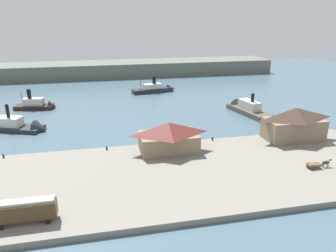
{
  "coord_description": "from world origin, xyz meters",
  "views": [
    {
      "loc": [
        -14.88,
        -85.79,
        34.92
      ],
      "look_at": [
        5.4,
        7.41,
        2.0
      ],
      "focal_mm": 34.82,
      "sensor_mm": 36.0,
      "label": 1
    }
  ],
  "objects_px": {
    "ferry_departing_north": "(19,127)",
    "horse_cart": "(318,164)",
    "street_tram": "(24,210)",
    "mooring_post_center_west": "(212,139)",
    "ferry_shed_west_terminal": "(168,136)",
    "ferry_approaching_west": "(156,89)",
    "mooring_post_east": "(3,156)",
    "ferry_shed_customs_shed": "(294,123)",
    "ferry_moored_east": "(38,105)",
    "ferry_approaching_east": "(245,108)",
    "mooring_post_west": "(107,148)"
  },
  "relations": [
    {
      "from": "ferry_approaching_east",
      "to": "ferry_moored_east",
      "type": "height_order",
      "value": "ferry_approaching_east"
    },
    {
      "from": "ferry_shed_customs_shed",
      "to": "mooring_post_center_west",
      "type": "relative_size",
      "value": 18.18
    },
    {
      "from": "mooring_post_east",
      "to": "ferry_moored_east",
      "type": "xyz_separation_m",
      "value": [
        0.84,
        49.0,
        -0.12
      ]
    },
    {
      "from": "mooring_post_center_west",
      "to": "mooring_post_west",
      "type": "xyz_separation_m",
      "value": [
        -29.35,
        -0.48,
        0.0
      ]
    },
    {
      "from": "ferry_shed_west_terminal",
      "to": "mooring_post_west",
      "type": "relative_size",
      "value": 16.72
    },
    {
      "from": "ferry_departing_north",
      "to": "mooring_post_center_west",
      "type": "bearing_deg",
      "value": -23.32
    },
    {
      "from": "horse_cart",
      "to": "ferry_departing_north",
      "type": "relative_size",
      "value": 0.25
    },
    {
      "from": "ferry_shed_west_terminal",
      "to": "mooring_post_center_west",
      "type": "relative_size",
      "value": 16.72
    },
    {
      "from": "ferry_approaching_east",
      "to": "ferry_departing_north",
      "type": "xyz_separation_m",
      "value": [
        -78.36,
        -3.66,
        -0.3
      ]
    },
    {
      "from": "ferry_shed_west_terminal",
      "to": "ferry_approaching_east",
      "type": "relative_size",
      "value": 0.68
    },
    {
      "from": "ferry_shed_customs_shed",
      "to": "ferry_approaching_east",
      "type": "relative_size",
      "value": 0.74
    },
    {
      "from": "ferry_shed_west_terminal",
      "to": "horse_cart",
      "type": "xyz_separation_m",
      "value": [
        31.65,
        -17.13,
        -3.01
      ]
    },
    {
      "from": "ferry_shed_customs_shed",
      "to": "mooring_post_east",
      "type": "height_order",
      "value": "ferry_shed_customs_shed"
    },
    {
      "from": "street_tram",
      "to": "ferry_moored_east",
      "type": "xyz_separation_m",
      "value": [
        -9.71,
        78.39,
        -2.17
      ]
    },
    {
      "from": "ferry_departing_north",
      "to": "ferry_shed_customs_shed",
      "type": "bearing_deg",
      "value": -19.52
    },
    {
      "from": "mooring_post_west",
      "to": "ferry_departing_north",
      "type": "distance_m",
      "value": 36.02
    },
    {
      "from": "mooring_post_center_west",
      "to": "ferry_shed_customs_shed",
      "type": "bearing_deg",
      "value": -9.4
    },
    {
      "from": "street_tram",
      "to": "ferry_approaching_west",
      "type": "relative_size",
      "value": 0.49
    },
    {
      "from": "mooring_post_center_west",
      "to": "ferry_approaching_east",
      "type": "distance_m",
      "value": 35.76
    },
    {
      "from": "ferry_shed_customs_shed",
      "to": "ferry_approaching_east",
      "type": "bearing_deg",
      "value": 90.03
    },
    {
      "from": "ferry_shed_customs_shed",
      "to": "street_tram",
      "type": "distance_m",
      "value": 71.52
    },
    {
      "from": "ferry_departing_north",
      "to": "horse_cart",
      "type": "bearing_deg",
      "value": -31.79
    },
    {
      "from": "street_tram",
      "to": "mooring_post_west",
      "type": "xyz_separation_m",
      "value": [
        14.67,
        29.09,
        -2.05
      ]
    },
    {
      "from": "ferry_shed_customs_shed",
      "to": "horse_cart",
      "type": "distance_m",
      "value": 18.87
    },
    {
      "from": "mooring_post_center_west",
      "to": "ferry_departing_north",
      "type": "relative_size",
      "value": 0.04
    },
    {
      "from": "street_tram",
      "to": "mooring_post_east",
      "type": "height_order",
      "value": "street_tram"
    },
    {
      "from": "horse_cart",
      "to": "ferry_approaching_east",
      "type": "height_order",
      "value": "ferry_approaching_east"
    },
    {
      "from": "street_tram",
      "to": "mooring_post_center_west",
      "type": "bearing_deg",
      "value": 33.9
    },
    {
      "from": "horse_cart",
      "to": "mooring_post_west",
      "type": "xyz_separation_m",
      "value": [
        -47.32,
        21.17,
        -0.47
      ]
    },
    {
      "from": "street_tram",
      "to": "ferry_approaching_west",
      "type": "distance_m",
      "value": 105.07
    },
    {
      "from": "mooring_post_east",
      "to": "mooring_post_center_west",
      "type": "height_order",
      "value": "same"
    },
    {
      "from": "ferry_shed_west_terminal",
      "to": "ferry_approaching_west",
      "type": "xyz_separation_m",
      "value": [
        9.88,
        71.98,
        -3.59
      ]
    },
    {
      "from": "ferry_approaching_west",
      "to": "ferry_moored_east",
      "type": "relative_size",
      "value": 1.33
    },
    {
      "from": "ferry_shed_west_terminal",
      "to": "street_tram",
      "type": "bearing_deg",
      "value": -140.44
    },
    {
      "from": "ferry_shed_west_terminal",
      "to": "ferry_approaching_west",
      "type": "relative_size",
      "value": 0.7
    },
    {
      "from": "mooring_post_center_west",
      "to": "ferry_moored_east",
      "type": "bearing_deg",
      "value": 137.74
    },
    {
      "from": "ferry_shed_customs_shed",
      "to": "horse_cart",
      "type": "xyz_separation_m",
      "value": [
        -4.67,
        -17.9,
        -3.73
      ]
    },
    {
      "from": "ferry_shed_west_terminal",
      "to": "street_tram",
      "type": "height_order",
      "value": "ferry_shed_west_terminal"
    },
    {
      "from": "mooring_post_east",
      "to": "mooring_post_west",
      "type": "bearing_deg",
      "value": -0.69
    },
    {
      "from": "horse_cart",
      "to": "ferry_departing_north",
      "type": "height_order",
      "value": "ferry_departing_north"
    },
    {
      "from": "ferry_shed_customs_shed",
      "to": "ferry_moored_east",
      "type": "relative_size",
      "value": 1.01
    },
    {
      "from": "ferry_shed_customs_shed",
      "to": "ferry_moored_east",
      "type": "bearing_deg",
      "value": 145.46
    },
    {
      "from": "ferry_departing_north",
      "to": "ferry_approaching_west",
      "type": "height_order",
      "value": "ferry_departing_north"
    },
    {
      "from": "horse_cart",
      "to": "ferry_approaching_east",
      "type": "bearing_deg",
      "value": 84.61
    },
    {
      "from": "street_tram",
      "to": "ferry_departing_north",
      "type": "relative_size",
      "value": 0.44
    },
    {
      "from": "ferry_moored_east",
      "to": "mooring_post_west",
      "type": "bearing_deg",
      "value": -63.69
    },
    {
      "from": "horse_cart",
      "to": "mooring_post_center_west",
      "type": "bearing_deg",
      "value": 129.69
    },
    {
      "from": "mooring_post_center_west",
      "to": "ferry_approaching_west",
      "type": "xyz_separation_m",
      "value": [
        -3.81,
        67.47,
        -0.11
      ]
    },
    {
      "from": "ferry_approaching_west",
      "to": "ferry_moored_east",
      "type": "height_order",
      "value": "ferry_approaching_west"
    },
    {
      "from": "mooring_post_east",
      "to": "ferry_approaching_west",
      "type": "distance_m",
      "value": 84.57
    }
  ]
}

